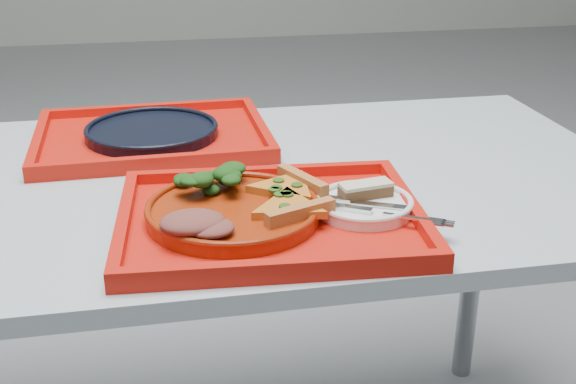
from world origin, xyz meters
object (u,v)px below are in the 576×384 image
(dinner_plate, at_px, (233,213))
(navy_plate, at_px, (152,132))
(tray_far, at_px, (153,139))
(tray_main, at_px, (271,222))
(dessert_bar, at_px, (366,190))

(dinner_plate, distance_m, navy_plate, 0.43)
(dinner_plate, xyz_separation_m, navy_plate, (-0.11, 0.41, -0.00))
(tray_far, height_order, navy_plate, navy_plate)
(tray_main, bearing_deg, dinner_plate, 173.50)
(tray_far, bearing_deg, tray_main, -69.61)
(tray_main, relative_size, navy_plate, 1.73)
(tray_main, xyz_separation_m, dinner_plate, (-0.05, 0.01, 0.02))
(tray_main, relative_size, tray_far, 1.00)
(dinner_plate, relative_size, navy_plate, 1.00)
(navy_plate, bearing_deg, tray_main, -68.14)
(tray_main, bearing_deg, tray_far, 115.67)
(tray_main, bearing_deg, dessert_bar, 12.00)
(tray_main, distance_m, dinner_plate, 0.06)
(dinner_plate, bearing_deg, navy_plate, 105.47)
(dinner_plate, bearing_deg, dessert_bar, 3.32)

